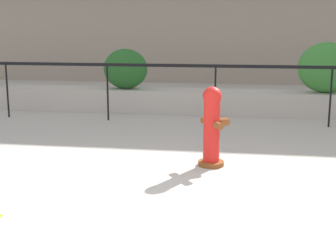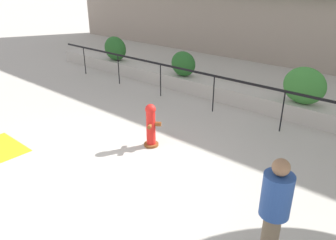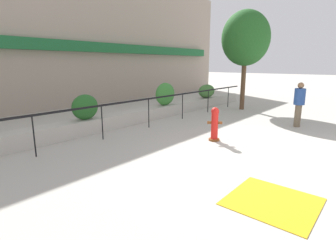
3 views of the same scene
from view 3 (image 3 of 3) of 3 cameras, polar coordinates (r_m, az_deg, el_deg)
name	(u,v)px [view 3 (image 3 of 3)]	position (r m, az deg, el deg)	size (l,w,h in m)	color
ground_plane	(279,155)	(7.74, 22.97, -7.10)	(120.00, 120.00, 0.00)	#B2ADA3
building_facade	(52,33)	(15.79, -24.00, 16.84)	(30.00, 1.36, 8.00)	gray
planter_wall_low	(130,117)	(10.92, -8.32, 0.55)	(18.00, 0.70, 0.50)	#B7B2A8
fence_railing_segment	(149,101)	(10.00, -4.26, 4.05)	(15.00, 0.05, 1.15)	black
hedge_bush_1	(85,107)	(9.60, -17.61, 2.70)	(0.98, 0.60, 0.88)	#235B23
hedge_bush_2	(165,94)	(12.38, -0.62, 5.67)	(1.18, 0.58, 1.05)	#387F33
hedge_bush_3	(207,91)	(15.32, 8.40, 6.25)	(1.34, 0.69, 0.76)	#427538
fire_hydrant	(215,124)	(8.47, 10.12, -0.79)	(0.49, 0.49, 1.08)	brown
street_tree	(246,39)	(14.67, 16.58, 16.63)	(2.67, 2.40, 5.11)	brown
pedestrian	(299,102)	(11.29, 26.65, 3.56)	(0.56, 0.56, 1.73)	brown
tactile_warning_pad	(272,201)	(5.26, 21.76, -16.13)	(1.46, 1.46, 0.01)	gold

